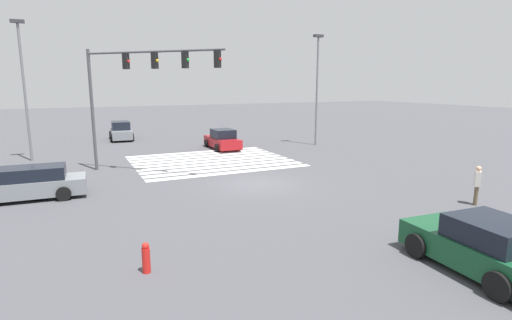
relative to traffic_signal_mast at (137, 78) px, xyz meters
name	(u,v)px	position (x,y,z in m)	size (l,w,h in m)	color
ground_plane	(256,184)	(-4.89, 4.89, -5.34)	(153.72, 153.72, 0.00)	#47474C
crosswalk_markings	(213,161)	(-4.89, -1.92, -5.34)	(10.10, 8.20, 0.01)	silver
traffic_signal_mast	(137,78)	(0.00, 0.00, 0.00)	(6.12, 6.12, 6.96)	#47474C
car_0	(27,184)	(5.41, 3.05, -4.64)	(4.96, 2.14, 1.45)	gray
car_1	(121,131)	(-0.69, -15.24, -4.56)	(2.14, 4.27, 1.67)	gray
car_2	(483,246)	(-6.35, 16.25, -4.62)	(2.36, 4.26, 1.55)	#144728
car_4	(223,140)	(-7.28, -6.43, -4.64)	(2.02, 4.27, 1.55)	maroon
pedestrian	(477,183)	(-11.79, 12.05, -4.41)	(0.41, 0.41, 1.68)	brown
street_light_pole_a	(23,79)	(5.97, -7.16, -0.03)	(0.80, 0.36, 8.99)	slate
street_light_pole_b	(317,81)	(-15.05, -5.04, -0.08)	(0.80, 0.36, 8.90)	slate
fire_hydrant	(146,258)	(1.93, 12.44, -4.91)	(0.22, 0.22, 0.86)	red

